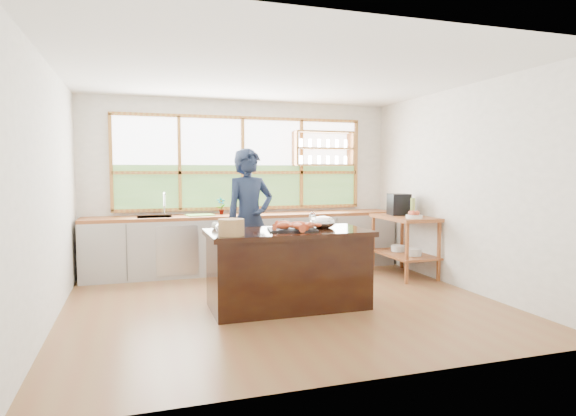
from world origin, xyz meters
name	(u,v)px	position (x,y,z in m)	size (l,w,h in m)	color
ground_plane	(283,303)	(0.00, 0.00, 0.00)	(5.00, 5.00, 0.00)	brown
room_shell	(273,157)	(0.02, 0.51, 1.75)	(5.02, 4.52, 2.71)	white
back_counter	(246,242)	(-0.02, 1.94, 0.45)	(4.90, 0.63, 0.90)	#A7A49F
right_shelf_unit	(405,236)	(2.19, 0.89, 0.60)	(0.62, 1.10, 0.90)	brown
island	(288,268)	(0.00, -0.20, 0.45)	(1.85, 0.90, 0.90)	black
cook	(250,220)	(-0.24, 0.72, 0.94)	(0.68, 0.45, 1.87)	#18233B
potted_plant	(221,206)	(-0.40, 2.00, 1.03)	(0.14, 0.10, 0.27)	slate
cutting_board	(200,215)	(-0.73, 1.94, 0.91)	(0.40, 0.30, 0.01)	#6EC042
espresso_machine	(399,204)	(2.19, 1.08, 1.06)	(0.29, 0.31, 0.33)	black
wine_bottle	(413,207)	(2.24, 0.77, 1.04)	(0.07, 0.07, 0.28)	#94B251
fruit_bowl	(414,215)	(2.14, 0.57, 0.94)	(0.23, 0.23, 0.11)	white
slate_board	(292,229)	(0.04, -0.22, 0.91)	(0.55, 0.40, 0.02)	black
lobster_pile	(295,225)	(0.07, -0.25, 0.96)	(0.52, 0.48, 0.08)	#D34C26
mixing_bowl_left	(229,227)	(-0.70, -0.27, 0.96)	(0.31, 0.31, 0.15)	silver
mixing_bowl_right	(323,222)	(0.47, -0.09, 0.96)	(0.31, 0.31, 0.15)	silver
wine_glass	(313,217)	(0.22, -0.41, 1.06)	(0.08, 0.08, 0.22)	white
wicker_basket	(231,227)	(-0.71, -0.45, 0.99)	(0.27, 0.27, 0.18)	tan
parchment_roll	(222,226)	(-0.72, 0.07, 0.94)	(0.08, 0.08, 0.30)	white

